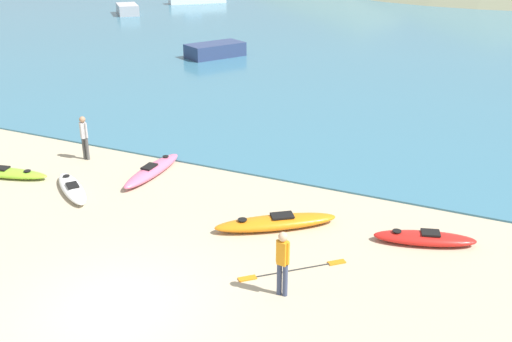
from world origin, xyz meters
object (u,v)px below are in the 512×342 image
object	(u,v)px
kayak_on_sand_2	(5,173)
kayak_on_sand_4	(152,170)
person_near_waterline	(84,135)
moored_boat_2	(215,50)
kayak_on_sand_0	(276,222)
loose_paddle	(293,270)
moored_boat_4	(127,9)
kayak_on_sand_1	(425,238)
person_near_foreground	(283,260)
kayak_on_sand_5	(72,188)

from	to	relation	value
kayak_on_sand_2	kayak_on_sand_4	bearing A→B (deg)	26.36
person_near_waterline	moored_boat_2	world-z (taller)	person_near_waterline
kayak_on_sand_0	person_near_waterline	distance (m)	8.47
kayak_on_sand_2	loose_paddle	size ratio (longest dim) A/B	1.48
person_near_waterline	loose_paddle	size ratio (longest dim) A/B	0.75
kayak_on_sand_4	moored_boat_4	bearing A→B (deg)	127.62
kayak_on_sand_1	kayak_on_sand_4	bearing A→B (deg)	175.01
kayak_on_sand_2	person_near_foreground	xyz separation A→B (m)	(11.04, -2.39, 0.78)
kayak_on_sand_1	moored_boat_4	distance (m)	45.13
kayak_on_sand_4	moored_boat_4	size ratio (longest dim) A/B	0.89
loose_paddle	person_near_waterline	bearing A→B (deg)	158.39
moored_boat_4	kayak_on_sand_4	bearing A→B (deg)	-52.38
kayak_on_sand_2	person_near_foreground	world-z (taller)	person_near_foreground
person_near_waterline	kayak_on_sand_0	bearing A→B (deg)	-13.05
kayak_on_sand_1	kayak_on_sand_4	distance (m)	9.17
kayak_on_sand_2	person_near_waterline	xyz separation A→B (m)	(1.42, 2.41, 0.78)
moored_boat_4	loose_paddle	size ratio (longest dim) A/B	1.69
kayak_on_sand_0	kayak_on_sand_4	distance (m)	5.50
kayak_on_sand_2	person_near_foreground	size ratio (longest dim) A/B	1.97
kayak_on_sand_5	moored_boat_4	xyz separation A→B (m)	(-21.94, 32.64, 0.37)
person_near_waterline	moored_boat_4	world-z (taller)	person_near_waterline
kayak_on_sand_4	moored_boat_4	xyz separation A→B (m)	(-23.44, 30.42, 0.33)
kayak_on_sand_2	person_near_waterline	distance (m)	2.90
person_near_foreground	moored_boat_4	size ratio (longest dim) A/B	0.44
kayak_on_sand_0	kayak_on_sand_1	world-z (taller)	kayak_on_sand_0
moored_boat_4	loose_paddle	world-z (taller)	moored_boat_4
kayak_on_sand_2	kayak_on_sand_4	distance (m)	4.91
kayak_on_sand_1	kayak_on_sand_5	size ratio (longest dim) A/B	1.09
moored_boat_4	kayak_on_sand_0	bearing A→B (deg)	-48.21
kayak_on_sand_5	person_near_waterline	bearing A→B (deg)	121.08
kayak_on_sand_1	kayak_on_sand_4	xyz separation A→B (m)	(-9.14, 0.80, 0.02)
kayak_on_sand_1	person_near_waterline	world-z (taller)	person_near_waterline
kayak_on_sand_0	kayak_on_sand_1	distance (m)	3.99
kayak_on_sand_1	moored_boat_4	size ratio (longest dim) A/B	0.76
kayak_on_sand_2	person_near_waterline	world-z (taller)	person_near_waterline
kayak_on_sand_5	kayak_on_sand_0	bearing A→B (deg)	4.63
kayak_on_sand_0	person_near_foreground	world-z (taller)	person_near_foreground
kayak_on_sand_5	moored_boat_2	distance (m)	20.50
kayak_on_sand_0	moored_boat_2	distance (m)	22.84
loose_paddle	person_near_foreground	bearing A→B (deg)	-82.01
kayak_on_sand_5	moored_boat_2	size ratio (longest dim) A/B	0.64
moored_boat_2	loose_paddle	size ratio (longest dim) A/B	1.85
kayak_on_sand_5	moored_boat_4	size ratio (longest dim) A/B	0.69
kayak_on_sand_2	kayak_on_sand_4	world-z (taller)	kayak_on_sand_4
kayak_on_sand_0	moored_boat_4	bearing A→B (deg)	131.79
kayak_on_sand_4	person_near_foreground	bearing A→B (deg)	-34.51
kayak_on_sand_2	moored_boat_2	size ratio (longest dim) A/B	0.80
kayak_on_sand_4	kayak_on_sand_5	size ratio (longest dim) A/B	1.28
kayak_on_sand_0	moored_boat_2	bearing A→B (deg)	123.02
kayak_on_sand_1	loose_paddle	xyz separation A→B (m)	(-2.64, -2.72, -0.14)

